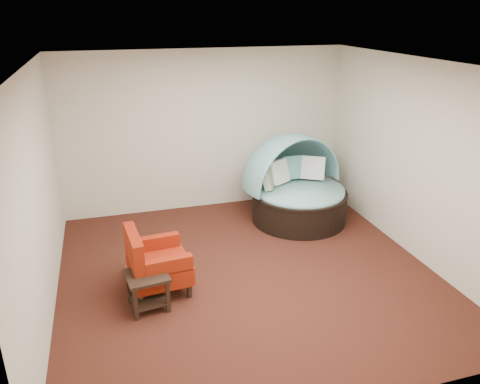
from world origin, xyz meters
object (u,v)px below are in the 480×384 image
object	(u,v)px
red_armchair	(155,263)
side_table	(148,286)
canopy_daybed	(296,181)
pet_basket	(145,267)

from	to	relation	value
red_armchair	side_table	world-z (taller)	red_armchair
canopy_daybed	red_armchair	distance (m)	3.04
canopy_daybed	pet_basket	world-z (taller)	canopy_daybed
red_armchair	canopy_daybed	bearing A→B (deg)	26.16
side_table	canopy_daybed	bearing A→B (deg)	35.17
pet_basket	red_armchair	distance (m)	0.58
pet_basket	red_armchair	xyz separation A→B (m)	(0.10, -0.48, 0.31)
canopy_daybed	red_armchair	bearing A→B (deg)	-163.91
red_armchair	side_table	bearing A→B (deg)	-116.79
canopy_daybed	pet_basket	size ratio (longest dim) A/B	3.44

